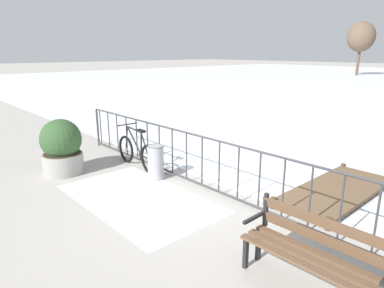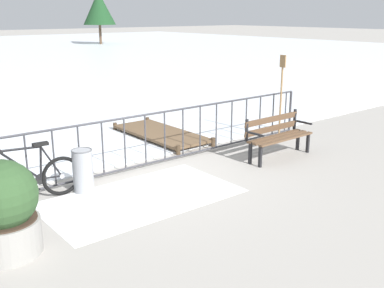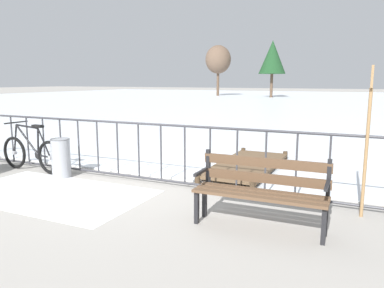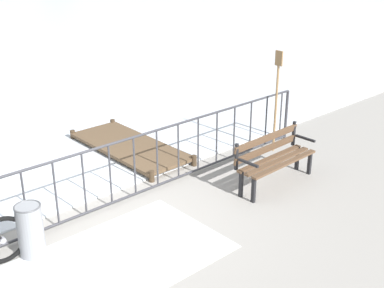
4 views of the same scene
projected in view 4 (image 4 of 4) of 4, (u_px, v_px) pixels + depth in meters
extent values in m
plane|color=#9E9991|center=(100.00, 212.00, 7.72)|extent=(160.00, 160.00, 0.00)
cube|color=white|center=(107.00, 264.00, 6.48)|extent=(3.16, 1.77, 0.01)
cylinder|color=#38383D|center=(95.00, 149.00, 7.32)|extent=(9.00, 0.04, 0.04)
cylinder|color=#38383D|center=(100.00, 208.00, 7.69)|extent=(9.00, 0.04, 0.04)
cylinder|color=#38383D|center=(286.00, 116.00, 10.32)|extent=(0.06, 0.06, 1.05)
cylinder|color=#38383D|center=(25.00, 204.00, 6.80)|extent=(0.03, 0.03, 0.97)
cylinder|color=#38383D|center=(56.00, 193.00, 7.08)|extent=(0.03, 0.03, 0.97)
cylinder|color=#38383D|center=(84.00, 184.00, 7.37)|extent=(0.03, 0.03, 0.97)
cylinder|color=#38383D|center=(110.00, 174.00, 7.65)|extent=(0.03, 0.03, 0.97)
cylinder|color=#38383D|center=(135.00, 166.00, 7.93)|extent=(0.03, 0.03, 0.97)
cylinder|color=#38383D|center=(157.00, 158.00, 8.21)|extent=(0.03, 0.03, 0.97)
cylinder|color=#38383D|center=(178.00, 151.00, 8.50)|extent=(0.03, 0.03, 0.97)
cylinder|color=#38383D|center=(198.00, 144.00, 8.78)|extent=(0.03, 0.03, 0.97)
cylinder|color=#38383D|center=(217.00, 138.00, 9.06)|extent=(0.03, 0.03, 0.97)
cylinder|color=#38383D|center=(234.00, 132.00, 9.34)|extent=(0.03, 0.03, 0.97)
cylinder|color=#38383D|center=(251.00, 126.00, 9.63)|extent=(0.03, 0.03, 0.97)
cylinder|color=#38383D|center=(266.00, 121.00, 9.91)|extent=(0.03, 0.03, 0.97)
cylinder|color=#38383D|center=(281.00, 116.00, 10.19)|extent=(0.03, 0.03, 0.97)
torus|color=black|center=(3.00, 240.00, 6.41)|extent=(0.66, 0.10, 0.66)
cylinder|color=gray|center=(3.00, 240.00, 6.41)|extent=(0.08, 0.06, 0.08)
cube|color=brown|center=(270.00, 158.00, 8.52)|extent=(1.60, 0.13, 0.04)
cube|color=brown|center=(278.00, 161.00, 8.42)|extent=(1.60, 0.13, 0.04)
cube|color=brown|center=(285.00, 164.00, 8.31)|extent=(1.60, 0.13, 0.04)
cube|color=brown|center=(266.00, 149.00, 8.53)|extent=(1.60, 0.08, 0.12)
cube|color=brown|center=(267.00, 138.00, 8.46)|extent=(1.60, 0.08, 0.12)
cube|color=black|center=(310.00, 163.00, 8.89)|extent=(0.05, 0.06, 0.44)
cube|color=black|center=(297.00, 158.00, 9.07)|extent=(0.05, 0.06, 0.44)
cube|color=black|center=(294.00, 133.00, 8.98)|extent=(0.05, 0.04, 0.45)
cube|color=black|center=(305.00, 138.00, 8.82)|extent=(0.05, 0.40, 0.04)
cube|color=black|center=(254.00, 190.00, 7.93)|extent=(0.05, 0.06, 0.44)
cube|color=black|center=(241.00, 184.00, 8.11)|extent=(0.05, 0.06, 0.44)
cube|color=black|center=(236.00, 157.00, 8.02)|extent=(0.05, 0.04, 0.45)
cube|color=black|center=(248.00, 163.00, 7.86)|extent=(0.05, 0.40, 0.04)
cylinder|color=gray|center=(30.00, 231.00, 6.56)|extent=(0.34, 0.34, 0.72)
torus|color=#545558|center=(27.00, 206.00, 6.42)|extent=(0.35, 0.35, 0.02)
cylinder|color=#937047|center=(276.00, 109.00, 9.65)|extent=(0.04, 0.04, 1.70)
cube|color=#937047|center=(279.00, 58.00, 9.28)|extent=(0.03, 0.16, 0.28)
cube|color=brown|center=(130.00, 146.00, 9.87)|extent=(1.10, 2.66, 0.06)
cylinder|color=#433323|center=(152.00, 176.00, 8.66)|extent=(0.10, 0.10, 0.20)
cylinder|color=#433323|center=(194.00, 160.00, 9.27)|extent=(0.10, 0.10, 0.20)
cylinder|color=#433323|center=(73.00, 135.00, 10.48)|extent=(0.10, 0.10, 0.20)
cylinder|color=#433323|center=(113.00, 124.00, 11.10)|extent=(0.10, 0.10, 0.20)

